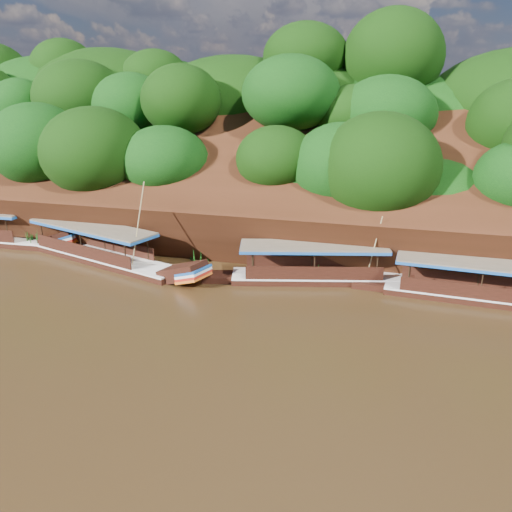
{
  "coord_description": "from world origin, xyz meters",
  "views": [
    {
      "loc": [
        5.29,
        -19.91,
        11.25
      ],
      "look_at": [
        -2.29,
        7.0,
        1.68
      ],
      "focal_mm": 35.0,
      "sensor_mm": 36.0,
      "label": 1
    }
  ],
  "objects": [
    {
      "name": "boat_1",
      "position": [
        2.27,
        8.54,
        0.52
      ],
      "size": [
        13.25,
        5.05,
        4.74
      ],
      "rotation": [
        0.0,
        0.0,
        0.25
      ],
      "color": "black",
      "rests_on": "ground"
    },
    {
      "name": "riverbank",
      "position": [
        -0.01,
        22.73,
        1.89
      ],
      "size": [
        120.0,
        30.06,
        19.4
      ],
      "color": "black",
      "rests_on": "ground"
    },
    {
      "name": "boat_0",
      "position": [
        11.63,
        7.73,
        0.5
      ],
      "size": [
        13.63,
        2.9,
        6.17
      ],
      "rotation": [
        0.0,
        0.0,
        -0.06
      ],
      "color": "black",
      "rests_on": "ground"
    },
    {
      "name": "ground",
      "position": [
        0.0,
        0.0,
        0.0
      ],
      "size": [
        160.0,
        160.0,
        0.0
      ],
      "primitive_type": "plane",
      "color": "black",
      "rests_on": "ground"
    },
    {
      "name": "boat_2",
      "position": [
        -12.57,
        7.63,
        0.54
      ],
      "size": [
        15.0,
        6.31,
        6.32
      ],
      "rotation": [
        0.0,
        0.0,
        -0.3
      ],
      "color": "black",
      "rests_on": "ground"
    },
    {
      "name": "reeds",
      "position": [
        -2.99,
        9.4,
        0.88
      ],
      "size": [
        51.81,
        2.11,
        2.24
      ],
      "color": "#1B6419",
      "rests_on": "ground"
    }
  ]
}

